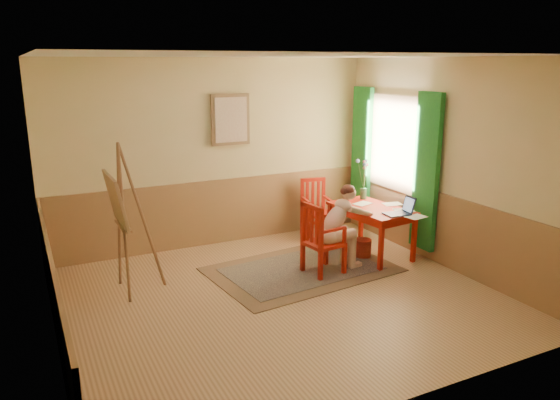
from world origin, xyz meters
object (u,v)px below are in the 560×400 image
figure (339,224)px  laptop (401,211)px  table (371,213)px  chair_left (321,239)px  chair_back (315,208)px  easel (119,206)px

figure → laptop: bearing=-11.8°
table → figure: 0.79m
laptop → figure: bearing=168.2°
chair_left → chair_back: chair_left is taller
easel → laptop: bearing=-11.3°
laptop → easel: (-3.59, 0.72, 0.33)m
chair_back → laptop: 1.66m
table → laptop: (0.14, -0.48, 0.14)m
chair_left → figure: 0.33m
table → laptop: size_ratio=3.11×
chair_left → laptop: 1.21m
table → easel: bearing=176.0°
table → figure: figure is taller
laptop → table: bearing=106.1°
table → chair_back: chair_back is taller
chair_back → laptop: bearing=-75.1°
chair_left → laptop: bearing=-7.9°
laptop → easel: easel is taller
table → chair_left: chair_left is taller
figure → chair_left: bearing=-176.0°
figure → easel: bearing=168.8°
figure → chair_back: bearing=72.2°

